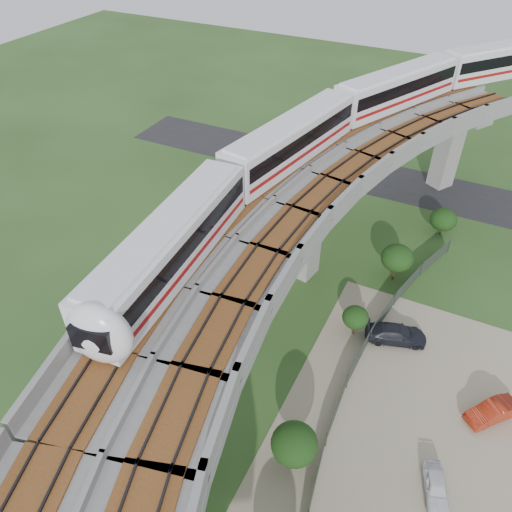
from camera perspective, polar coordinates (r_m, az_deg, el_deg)
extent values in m
plane|color=#2A491D|center=(39.27, -1.71, -10.38)|extent=(160.00, 160.00, 0.00)
cube|color=gray|center=(36.12, 17.98, -19.57)|extent=(18.00, 26.00, 0.04)
cube|color=#232326|center=(61.53, 11.56, 9.19)|extent=(60.00, 8.00, 0.03)
cube|color=#99968E|center=(60.02, 21.03, 11.09)|extent=(2.86, 2.93, 8.40)
cube|color=#99968E|center=(58.14, 22.14, 15.24)|extent=(7.21, 5.74, 1.20)
cube|color=#99968E|center=(43.17, 5.71, 2.39)|extent=(2.35, 2.51, 8.40)
cube|color=#99968E|center=(40.51, 6.14, 7.85)|extent=(7.31, 3.58, 1.20)
cube|color=#99968E|center=(30.49, -9.91, -19.01)|extent=(2.35, 2.51, 8.40)
cube|color=#99968E|center=(26.60, -11.07, -13.48)|extent=(7.31, 3.58, 1.20)
cube|color=gray|center=(53.15, 18.39, 15.18)|extent=(16.42, 20.91, 0.80)
cube|color=gray|center=(55.16, 14.96, 17.69)|extent=(8.66, 17.08, 1.00)
cube|color=gray|center=(50.74, 22.46, 14.22)|extent=(8.66, 17.08, 1.00)
cube|color=brown|center=(54.15, 16.62, 16.49)|extent=(10.68, 18.08, 0.12)
cube|color=black|center=(54.10, 16.64, 16.61)|extent=(9.69, 17.59, 0.12)
cube|color=brown|center=(51.89, 20.43, 14.71)|extent=(10.68, 18.08, 0.12)
cube|color=black|center=(51.84, 20.46, 14.83)|extent=(9.69, 17.59, 0.12)
cube|color=gray|center=(39.02, 5.24, 8.32)|extent=(11.77, 20.03, 0.80)
cube|color=gray|center=(40.58, 0.02, 11.22)|extent=(3.22, 18.71, 1.00)
cube|color=gray|center=(36.95, 11.09, 7.45)|extent=(3.22, 18.71, 1.00)
cube|color=brown|center=(39.76, 2.53, 9.84)|extent=(5.44, 19.05, 0.12)
cube|color=black|center=(39.71, 2.53, 9.99)|extent=(4.35, 18.88, 0.12)
cube|color=brown|center=(37.91, 8.16, 7.89)|extent=(5.44, 19.05, 0.12)
cube|color=black|center=(37.85, 8.17, 8.05)|extent=(4.35, 18.88, 0.12)
cube|color=gray|center=(26.54, -10.10, -10.06)|extent=(11.77, 20.03, 0.80)
cube|color=gray|center=(27.75, -18.35, -6.45)|extent=(3.22, 18.71, 1.00)
cube|color=gray|center=(24.62, -1.15, -11.14)|extent=(3.22, 18.71, 1.00)
cube|color=brown|center=(27.08, -14.43, -8.20)|extent=(5.44, 19.05, 0.12)
cube|color=black|center=(26.99, -14.47, -8.02)|extent=(4.35, 18.88, 0.12)
cube|color=brown|center=(25.48, -5.69, -10.62)|extent=(5.44, 19.05, 0.12)
cube|color=black|center=(25.39, -5.71, -10.45)|extent=(4.35, 18.88, 0.12)
cube|color=white|center=(29.06, -9.71, 1.17)|extent=(3.73, 15.15, 3.20)
cube|color=white|center=(28.06, -10.08, 3.91)|extent=(3.14, 14.37, 0.22)
cube|color=black|center=(28.79, -9.80, 1.88)|extent=(3.75, 14.56, 1.15)
cube|color=#9E110F|center=(29.51, -9.55, 0.02)|extent=(3.75, 14.56, 0.30)
cube|color=black|center=(29.96, -9.41, -1.04)|extent=(2.78, 12.85, 0.28)
cube|color=white|center=(40.30, 4.07, 13.05)|extent=(5.37, 15.24, 3.20)
cube|color=white|center=(39.58, 4.18, 15.26)|extent=(4.70, 14.41, 0.22)
cube|color=black|center=(40.10, 4.10, 13.63)|extent=(5.32, 14.66, 1.15)
cube|color=#9E110F|center=(40.63, 4.02, 12.10)|extent=(5.32, 14.66, 0.30)
cube|color=black|center=(40.95, 3.98, 11.21)|extent=(4.17, 12.88, 0.28)
cube|color=white|center=(52.31, 15.85, 17.97)|extent=(8.74, 14.75, 3.20)
cube|color=white|center=(51.76, 16.19, 19.71)|extent=(7.93, 13.84, 0.22)
cube|color=black|center=(52.16, 15.94, 18.43)|extent=(8.54, 14.23, 1.15)
cube|color=#9E110F|center=(52.56, 15.70, 17.21)|extent=(8.54, 14.23, 0.30)
cube|color=black|center=(52.81, 15.57, 16.50)|extent=(7.07, 12.37, 0.28)
cube|color=white|center=(64.12, 26.33, 19.37)|extent=(11.56, 13.34, 3.20)
cube|color=white|center=(63.68, 26.79, 20.78)|extent=(10.67, 12.41, 0.22)
cube|color=black|center=(64.00, 26.45, 19.74)|extent=(11.23, 12.91, 1.15)
cube|color=#9E110F|center=(64.33, 26.13, 18.76)|extent=(11.23, 12.91, 0.30)
cube|color=black|center=(64.54, 25.95, 18.18)|extent=(9.52, 11.09, 0.28)
ellipsoid|color=white|center=(24.58, -17.39, -8.42)|extent=(3.61, 2.40, 3.64)
cylinder|color=#2D382D|center=(50.81, 21.23, 1.07)|extent=(0.08, 0.08, 1.50)
cube|color=#2D382D|center=(48.94, 19.81, -0.13)|extent=(1.69, 4.77, 1.40)
cylinder|color=#2D382D|center=(47.09, 18.40, -1.49)|extent=(0.08, 0.08, 1.50)
cube|color=#2D382D|center=(45.27, 17.01, -3.02)|extent=(1.23, 4.91, 1.40)
cylinder|color=#2D382D|center=(43.48, 15.63, -4.75)|extent=(0.08, 0.08, 1.50)
cube|color=#2D382D|center=(41.73, 14.28, -6.68)|extent=(0.75, 4.99, 1.40)
cylinder|color=#2D382D|center=(40.05, 12.95, -8.84)|extent=(0.08, 0.08, 1.50)
cube|color=#2D382D|center=(38.42, 11.66, -11.25)|extent=(0.27, 5.04, 1.40)
cylinder|color=#2D382D|center=(36.88, 10.40, -13.92)|extent=(0.08, 0.08, 1.50)
cube|color=#2D382D|center=(35.42, 9.20, -16.87)|extent=(0.27, 5.04, 1.40)
cylinder|color=#2D382D|center=(34.08, 8.05, -20.11)|extent=(0.08, 0.08, 1.50)
cube|color=#2D382D|center=(32.85, 6.98, -23.65)|extent=(0.75, 4.99, 1.40)
cylinder|color=#382314|center=(53.25, 20.34, 2.82)|extent=(0.18, 0.18, 0.93)
ellipsoid|color=#173210|center=(52.57, 20.64, 3.92)|extent=(2.62, 2.62, 2.22)
cylinder|color=#382314|center=(46.01, 15.49, -1.80)|extent=(0.18, 0.18, 1.59)
ellipsoid|color=#173210|center=(45.01, 15.84, -0.23)|extent=(2.79, 2.79, 2.37)
cylinder|color=#382314|center=(40.55, 11.09, -8.08)|extent=(0.18, 0.18, 1.16)
ellipsoid|color=#173210|center=(39.70, 11.30, -6.89)|extent=(2.06, 2.06, 1.75)
cylinder|color=#382314|center=(33.17, 4.26, -22.08)|extent=(0.18, 0.18, 1.63)
ellipsoid|color=#173210|center=(31.72, 4.41, -20.62)|extent=(2.85, 2.85, 2.42)
imported|color=white|center=(34.24, 19.87, -23.53)|extent=(2.26, 3.47, 1.10)
imported|color=maroon|center=(38.42, 25.40, -15.75)|extent=(3.54, 3.78, 1.27)
imported|color=black|center=(40.70, 15.71, -8.54)|extent=(5.06, 3.29, 1.36)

